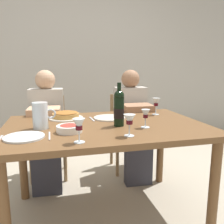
% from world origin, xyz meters
% --- Properties ---
extents(ground_plane, '(8.00, 8.00, 0.00)m').
position_xyz_m(ground_plane, '(0.00, 0.00, 0.00)').
color(ground_plane, '#B2A893').
extents(back_wall, '(8.00, 0.10, 2.80)m').
position_xyz_m(back_wall, '(0.00, 2.02, 1.40)').
color(back_wall, '#B2ADA3').
rests_on(back_wall, ground).
extents(dining_table, '(1.50, 1.00, 0.76)m').
position_xyz_m(dining_table, '(0.00, 0.00, 0.67)').
color(dining_table, brown).
rests_on(dining_table, ground).
extents(wine_bottle, '(0.08, 0.08, 0.32)m').
position_xyz_m(wine_bottle, '(0.08, -0.07, 0.89)').
color(wine_bottle, black).
rests_on(wine_bottle, dining_table).
extents(water_pitcher, '(0.16, 0.11, 0.19)m').
position_xyz_m(water_pitcher, '(-0.47, -0.02, 0.84)').
color(water_pitcher, silver).
rests_on(water_pitcher, dining_table).
extents(baked_tart, '(0.28, 0.28, 0.06)m').
position_xyz_m(baked_tart, '(-0.28, 0.28, 0.79)').
color(baked_tart, white).
rests_on(baked_tart, dining_table).
extents(salad_bowl, '(0.17, 0.17, 0.06)m').
position_xyz_m(salad_bowl, '(-0.28, -0.16, 0.79)').
color(salad_bowl, white).
rests_on(salad_bowl, dining_table).
extents(wine_glass_left_diner, '(0.06, 0.06, 0.13)m').
position_xyz_m(wine_glass_left_diner, '(0.25, -0.17, 0.85)').
color(wine_glass_left_diner, silver).
rests_on(wine_glass_left_diner, dining_table).
extents(wine_glass_right_diner, '(0.07, 0.07, 0.14)m').
position_xyz_m(wine_glass_right_diner, '(0.08, -0.34, 0.86)').
color(wine_glass_right_diner, silver).
rests_on(wine_glass_right_diner, dining_table).
extents(wine_glass_centre, '(0.07, 0.07, 0.14)m').
position_xyz_m(wine_glass_centre, '(-0.24, -0.39, 0.86)').
color(wine_glass_centre, silver).
rests_on(wine_glass_centre, dining_table).
extents(wine_glass_spare, '(0.07, 0.07, 0.15)m').
position_xyz_m(wine_glass_spare, '(0.52, 0.25, 0.87)').
color(wine_glass_spare, silver).
rests_on(wine_glass_spare, dining_table).
extents(dinner_plate_left_setting, '(0.27, 0.27, 0.01)m').
position_xyz_m(dinner_plate_left_setting, '(0.08, 0.19, 0.77)').
color(dinner_plate_left_setting, silver).
rests_on(dinner_plate_left_setting, dining_table).
extents(dinner_plate_right_setting, '(0.24, 0.24, 0.01)m').
position_xyz_m(dinner_plate_right_setting, '(-0.56, -0.22, 0.77)').
color(dinner_plate_right_setting, silver).
rests_on(dinner_plate_right_setting, dining_table).
extents(fork_left_setting, '(0.02, 0.16, 0.00)m').
position_xyz_m(fork_left_setting, '(-0.07, 0.19, 0.76)').
color(fork_left_setting, silver).
rests_on(fork_left_setting, dining_table).
extents(knife_left_setting, '(0.01, 0.18, 0.00)m').
position_xyz_m(knife_left_setting, '(0.23, 0.19, 0.76)').
color(knife_left_setting, silver).
rests_on(knife_left_setting, dining_table).
extents(knife_right_setting, '(0.01, 0.18, 0.00)m').
position_xyz_m(knife_right_setting, '(-0.41, -0.22, 0.76)').
color(knife_right_setting, silver).
rests_on(knife_right_setting, dining_table).
extents(spoon_right_setting, '(0.02, 0.16, 0.00)m').
position_xyz_m(spoon_right_setting, '(-0.70, -0.22, 0.76)').
color(spoon_right_setting, silver).
rests_on(spoon_right_setting, dining_table).
extents(chair_left, '(0.42, 0.42, 0.87)m').
position_xyz_m(chair_left, '(-0.45, 0.92, 0.50)').
color(chair_left, '#9E7A51').
rests_on(chair_left, ground).
extents(diner_left, '(0.35, 0.52, 1.16)m').
position_xyz_m(diner_left, '(-0.46, 0.68, 0.62)').
color(diner_left, '#B7B2A8').
rests_on(diner_left, ground).
extents(chair_right, '(0.42, 0.42, 0.87)m').
position_xyz_m(chair_right, '(0.45, 0.89, 0.50)').
color(chair_right, '#9E7A51').
rests_on(chair_right, ground).
extents(diner_right, '(0.35, 0.51, 1.16)m').
position_xyz_m(diner_right, '(0.44, 0.65, 0.62)').
color(diner_right, '#B7B2A8').
rests_on(diner_right, ground).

